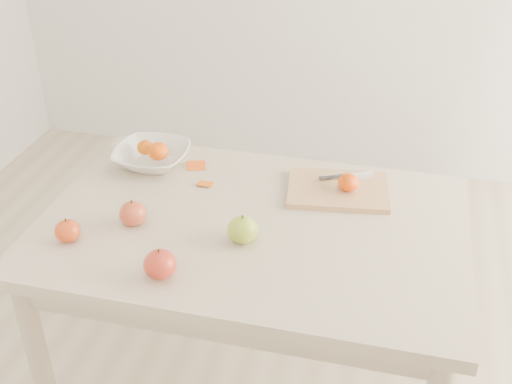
# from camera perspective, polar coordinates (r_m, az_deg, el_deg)

# --- Properties ---
(table) EXTENTS (1.20, 0.80, 0.75)m
(table) POSITION_cam_1_polar(r_m,az_deg,el_deg) (1.87, -0.37, -5.18)
(table) COLOR beige
(table) RESTS_ON ground
(cutting_board) EXTENTS (0.33, 0.26, 0.02)m
(cutting_board) POSITION_cam_1_polar(r_m,az_deg,el_deg) (1.96, 7.29, 0.20)
(cutting_board) COLOR tan
(cutting_board) RESTS_ON table
(board_tangerine) EXTENTS (0.06, 0.06, 0.05)m
(board_tangerine) POSITION_cam_1_polar(r_m,az_deg,el_deg) (1.93, 8.21, 0.85)
(board_tangerine) COLOR red
(board_tangerine) RESTS_ON cutting_board
(fruit_bowl) EXTENTS (0.24, 0.24, 0.06)m
(fruit_bowl) POSITION_cam_1_polar(r_m,az_deg,el_deg) (2.11, -9.23, 3.14)
(fruit_bowl) COLOR white
(fruit_bowl) RESTS_ON table
(bowl_tangerine_near) EXTENTS (0.05, 0.05, 0.05)m
(bowl_tangerine_near) POSITION_cam_1_polar(r_m,az_deg,el_deg) (2.12, -9.81, 3.94)
(bowl_tangerine_near) COLOR #CB5507
(bowl_tangerine_near) RESTS_ON fruit_bowl
(bowl_tangerine_far) EXTENTS (0.07, 0.07, 0.06)m
(bowl_tangerine_far) POSITION_cam_1_polar(r_m,az_deg,el_deg) (2.07, -8.68, 3.60)
(bowl_tangerine_far) COLOR #E85E08
(bowl_tangerine_far) RESTS_ON fruit_bowl
(orange_peel_a) EXTENTS (0.07, 0.06, 0.01)m
(orange_peel_a) POSITION_cam_1_polar(r_m,az_deg,el_deg) (2.09, -5.34, 2.25)
(orange_peel_a) COLOR #C8450E
(orange_peel_a) RESTS_ON table
(orange_peel_b) EXTENTS (0.05, 0.04, 0.01)m
(orange_peel_b) POSITION_cam_1_polar(r_m,az_deg,el_deg) (1.99, -4.54, 0.68)
(orange_peel_b) COLOR orange
(orange_peel_b) RESTS_ON table
(paring_knife) EXTENTS (0.16, 0.08, 0.01)m
(paring_knife) POSITION_cam_1_polar(r_m,az_deg,el_deg) (2.01, 8.91, 1.44)
(paring_knife) COLOR silver
(paring_knife) RESTS_ON cutting_board
(apple_green) EXTENTS (0.08, 0.08, 0.08)m
(apple_green) POSITION_cam_1_polar(r_m,az_deg,el_deg) (1.72, -1.19, -3.38)
(apple_green) COLOR olive
(apple_green) RESTS_ON table
(apple_red_d) EXTENTS (0.07, 0.07, 0.06)m
(apple_red_d) POSITION_cam_1_polar(r_m,az_deg,el_deg) (1.80, -16.41, -3.33)
(apple_red_d) COLOR #A72614
(apple_red_d) RESTS_ON table
(apple_red_c) EXTENTS (0.08, 0.08, 0.08)m
(apple_red_c) POSITION_cam_1_polar(r_m,az_deg,el_deg) (1.62, -8.52, -6.37)
(apple_red_c) COLOR maroon
(apple_red_c) RESTS_ON table
(apple_red_b) EXTENTS (0.08, 0.08, 0.07)m
(apple_red_b) POSITION_cam_1_polar(r_m,az_deg,el_deg) (1.82, -10.89, -1.89)
(apple_red_b) COLOR maroon
(apple_red_b) RESTS_ON table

